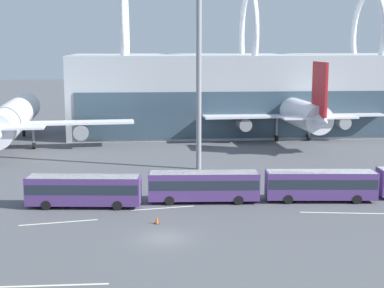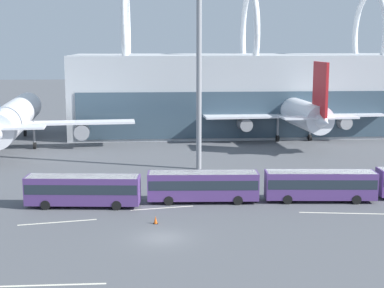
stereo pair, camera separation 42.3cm
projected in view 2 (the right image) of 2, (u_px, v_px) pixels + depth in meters
name	position (u px, v px, depth m)	size (l,w,h in m)	color
ground_plane	(162.00, 238.00, 51.67)	(440.00, 440.00, 0.00)	#515459
airliner_at_gate_near	(13.00, 118.00, 93.96)	(38.72, 39.78, 13.40)	white
airliner_at_gate_far	(293.00, 111.00, 101.44)	(31.50, 34.94, 14.03)	silver
shuttle_bus_0	(83.00, 189.00, 61.09)	(11.98, 3.61, 3.28)	#56387A
shuttle_bus_1	(203.00, 185.00, 62.87)	(11.91, 3.16, 3.28)	#56387A
shuttle_bus_2	(320.00, 184.00, 63.22)	(11.96, 3.45, 3.28)	#56387A
floodlight_mast	(199.00, 31.00, 76.34)	(2.21, 2.21, 32.45)	gray
lane_stripe_0	(162.00, 208.00, 60.90)	(6.61, 0.25, 0.01)	silver
lane_stripe_1	(21.00, 286.00, 41.54)	(11.93, 0.25, 0.01)	silver
lane_stripe_3	(58.00, 222.00, 56.12)	(7.39, 0.25, 0.01)	silver
lane_stripe_5	(345.00, 213.00, 59.08)	(9.10, 0.25, 0.01)	silver
traffic_cone_0	(156.00, 220.00, 55.66)	(0.47, 0.47, 0.75)	black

